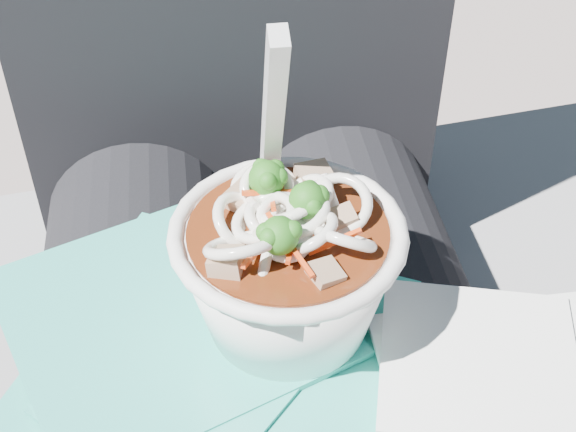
{
  "coord_description": "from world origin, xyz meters",
  "views": [
    {
      "loc": [
        -0.03,
        -0.31,
        0.97
      ],
      "look_at": [
        0.01,
        0.02,
        0.68
      ],
      "focal_mm": 50.0,
      "sensor_mm": 36.0,
      "label": 1
    }
  ],
  "objects": [
    {
      "name": "napkins",
      "position": [
        0.12,
        -0.05,
        0.6
      ],
      "size": [
        0.15,
        0.16,
        0.01
      ],
      "color": "white",
      "rests_on": "plastic_bag"
    },
    {
      "name": "udon_bowl",
      "position": [
        0.01,
        0.02,
        0.65
      ],
      "size": [
        0.13,
        0.13,
        0.19
      ],
      "color": "white",
      "rests_on": "plastic_bag"
    },
    {
      "name": "plastic_bag",
      "position": [
        -0.03,
        0.01,
        0.59
      ],
      "size": [
        0.28,
        0.33,
        0.01
      ],
      "color": "teal",
      "rests_on": "lap"
    },
    {
      "name": "person_body",
      "position": [
        0.0,
        0.09,
        0.54
      ],
      "size": [
        0.34,
        0.94,
        0.98
      ],
      "color": "black",
      "rests_on": "ground"
    },
    {
      "name": "lap",
      "position": [
        0.0,
        0.0,
        0.51
      ],
      "size": [
        0.33,
        0.48,
        0.15
      ],
      "color": "black",
      "rests_on": "stone_ledge"
    }
  ]
}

